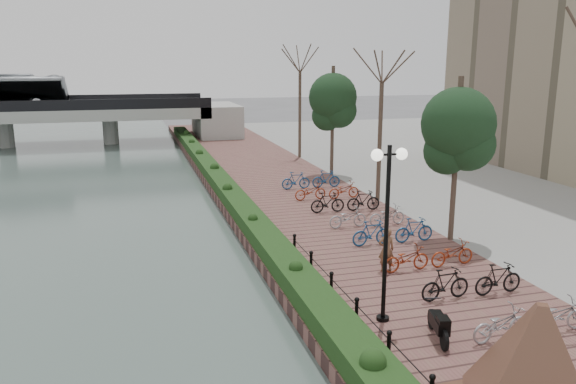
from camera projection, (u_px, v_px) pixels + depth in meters
name	position (u px, v px, depth m)	size (l,w,h in m)	color
promenade	(296.00, 203.00, 29.73)	(8.00, 75.00, 0.50)	brown
inland_pavement	(549.00, 185.00, 33.97)	(24.00, 75.00, 0.50)	gray
hedge	(224.00, 186.00, 31.05)	(1.10, 56.00, 0.60)	#1B3513
chain_fence	(372.00, 328.00, 14.37)	(0.10, 14.10, 0.70)	black
granite_monument	(536.00, 366.00, 10.78)	(4.26, 4.26, 2.58)	#4E2E21
lamppost	(388.00, 196.00, 14.84)	(1.02, 0.32, 4.92)	black
motorcycle	(438.00, 323.00, 14.47)	(0.45, 1.44, 0.90)	black
pedestrian	(386.00, 250.00, 19.13)	(0.56, 0.37, 1.54)	brown
bicycle_parking	(381.00, 225.00, 23.13)	(2.40, 19.89, 1.00)	#9D9DA1
street_trees	(411.00, 148.00, 25.50)	(3.20, 37.12, 6.80)	#3B2B23
bridge	(3.00, 110.00, 49.78)	(36.00, 10.77, 6.50)	#A3A29D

